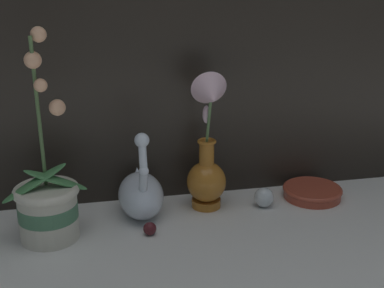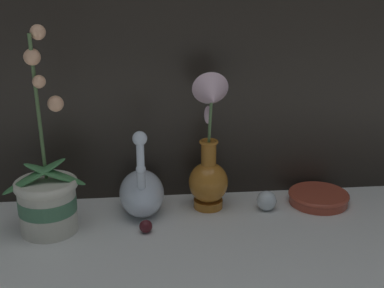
{
  "view_description": "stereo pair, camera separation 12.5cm",
  "coord_description": "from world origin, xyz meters",
  "px_view_note": "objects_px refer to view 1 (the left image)",
  "views": [
    {
      "loc": [
        -0.25,
        -1.04,
        0.6
      ],
      "look_at": [
        -0.0,
        0.12,
        0.18
      ],
      "focal_mm": 50.0,
      "sensor_mm": 36.0,
      "label": 1
    },
    {
      "loc": [
        -0.12,
        -1.06,
        0.6
      ],
      "look_at": [
        -0.0,
        0.12,
        0.18
      ],
      "focal_mm": 50.0,
      "sensor_mm": 36.0,
      "label": 2
    }
  ],
  "objects_px": {
    "swan_figurine": "(141,192)",
    "blue_vase": "(208,159)",
    "amber_dish": "(312,191)",
    "glass_sphere": "(264,197)",
    "orchid_potted_plant": "(48,203)"
  },
  "relations": [
    {
      "from": "swan_figurine",
      "to": "blue_vase",
      "type": "bearing_deg",
      "value": 0.16
    },
    {
      "from": "swan_figurine",
      "to": "amber_dish",
      "type": "relative_size",
      "value": 1.49
    },
    {
      "from": "blue_vase",
      "to": "amber_dish",
      "type": "relative_size",
      "value": 2.27
    },
    {
      "from": "glass_sphere",
      "to": "amber_dish",
      "type": "xyz_separation_m",
      "value": [
        0.14,
        0.03,
        -0.01
      ]
    },
    {
      "from": "orchid_potted_plant",
      "to": "glass_sphere",
      "type": "distance_m",
      "value": 0.53
    },
    {
      "from": "swan_figurine",
      "to": "glass_sphere",
      "type": "bearing_deg",
      "value": -3.47
    },
    {
      "from": "blue_vase",
      "to": "orchid_potted_plant",
      "type": "bearing_deg",
      "value": -169.13
    },
    {
      "from": "orchid_potted_plant",
      "to": "swan_figurine",
      "type": "relative_size",
      "value": 2.03
    },
    {
      "from": "blue_vase",
      "to": "glass_sphere",
      "type": "relative_size",
      "value": 7.02
    },
    {
      "from": "glass_sphere",
      "to": "swan_figurine",
      "type": "bearing_deg",
      "value": 176.53
    },
    {
      "from": "orchid_potted_plant",
      "to": "swan_figurine",
      "type": "height_order",
      "value": "orchid_potted_plant"
    },
    {
      "from": "swan_figurine",
      "to": "glass_sphere",
      "type": "height_order",
      "value": "swan_figurine"
    },
    {
      "from": "swan_figurine",
      "to": "glass_sphere",
      "type": "xyz_separation_m",
      "value": [
        0.31,
        -0.02,
        -0.03
      ]
    },
    {
      "from": "orchid_potted_plant",
      "to": "amber_dish",
      "type": "height_order",
      "value": "orchid_potted_plant"
    },
    {
      "from": "orchid_potted_plant",
      "to": "amber_dish",
      "type": "xyz_separation_m",
      "value": [
        0.67,
        0.08,
        -0.07
      ]
    }
  ]
}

